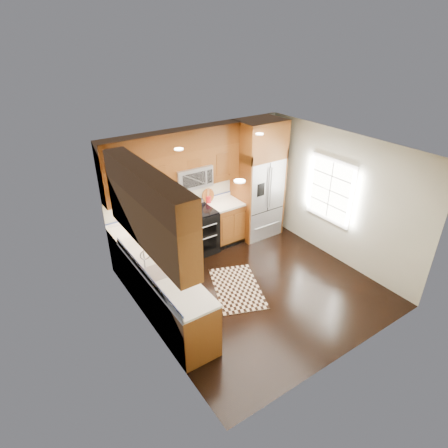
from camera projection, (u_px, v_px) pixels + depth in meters
ground at (255, 287)px, 6.92m from camera, size 4.00×4.00×0.00m
wall_back at (198, 187)px, 7.77m from camera, size 4.00×0.02×2.60m
wall_left at (148, 263)px, 5.32m from camera, size 0.02×4.00×2.60m
wall_right at (338, 198)px, 7.29m from camera, size 0.02×4.00×2.60m
window at (330, 190)px, 7.38m from camera, size 0.04×1.10×1.30m
base_cabinets at (172, 265)px, 6.76m from camera, size 2.85×3.00×0.90m
countertop at (174, 238)px, 6.69m from camera, size 2.86×3.01×0.04m
upper_cabinets at (164, 180)px, 6.19m from camera, size 2.85×3.00×1.15m
range at (197, 232)px, 7.80m from camera, size 0.76×0.67×0.95m
microwave at (191, 176)px, 7.33m from camera, size 0.76×0.40×0.42m
refrigerator at (258, 180)px, 8.14m from camera, size 0.98×0.75×2.60m
sink_faucet at (160, 267)px, 5.76m from camera, size 0.54×0.44×0.37m
rug at (237, 288)px, 6.90m from camera, size 1.24×1.55×0.01m
knife_block at (156, 214)px, 7.19m from camera, size 0.15×0.18×0.31m
utensil_crock at (208, 198)px, 7.91m from camera, size 0.13×0.13×0.30m
cutting_board at (208, 201)px, 7.99m from camera, size 0.32×0.32×0.02m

